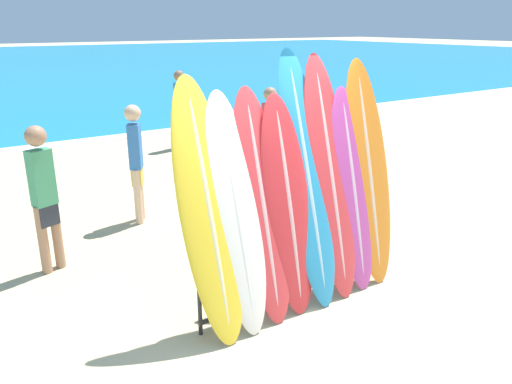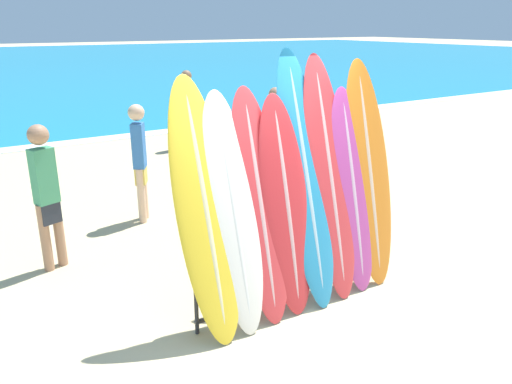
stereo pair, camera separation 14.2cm
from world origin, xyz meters
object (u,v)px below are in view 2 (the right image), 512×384
at_px(person_far_left, 140,159).
at_px(person_far_right, 188,106).
at_px(surfboard_slot_0, 205,212).
at_px(surfboard_slot_2, 260,207).
at_px(person_near_water, 46,193).
at_px(surfboard_slot_1, 233,214).
at_px(person_mid_beach, 275,133).
at_px(surfboard_slot_3, 286,207).
at_px(surfboard_slot_4, 306,180).
at_px(surfboard_slot_5, 330,179).
at_px(surfboard_slot_7, 369,174).
at_px(surfboard_slot_6, 353,191).
at_px(surfboard_rack, 297,256).

relative_size(person_far_left, person_far_right, 0.97).
bearing_deg(surfboard_slot_0, surfboard_slot_2, -1.95).
xyz_separation_m(person_near_water, person_far_left, (1.44, 0.91, -0.01)).
distance_m(surfboard_slot_0, surfboard_slot_1, 0.28).
bearing_deg(person_mid_beach, person_far_left, 9.01).
bearing_deg(surfboard_slot_0, surfboard_slot_3, -3.01).
bearing_deg(surfboard_slot_4, surfboard_slot_3, -165.50).
bearing_deg(surfboard_slot_1, surfboard_slot_5, 2.14).
bearing_deg(person_near_water, surfboard_slot_0, 95.64).
xyz_separation_m(surfboard_slot_3, surfboard_slot_7, (1.15, 0.05, 0.14)).
xyz_separation_m(surfboard_slot_7, person_far_left, (-1.57, 3.01, -0.28)).
height_order(surfboard_slot_0, person_far_left, surfboard_slot_0).
bearing_deg(surfboard_slot_5, person_far_left, 108.86).
xyz_separation_m(surfboard_slot_2, surfboard_slot_4, (0.59, 0.05, 0.17)).
bearing_deg(surfboard_slot_2, surfboard_slot_6, -0.71).
distance_m(surfboard_slot_3, person_mid_beach, 4.14).
bearing_deg(person_near_water, person_far_right, -149.62).
xyz_separation_m(surfboard_slot_7, person_far_right, (0.97, 6.88, -0.25)).
bearing_deg(surfboard_slot_1, person_far_left, 86.80).
height_order(surfboard_slot_2, person_mid_beach, surfboard_slot_2).
distance_m(surfboard_rack, surfboard_slot_6, 0.94).
relative_size(surfboard_slot_0, surfboard_slot_3, 1.10).
distance_m(surfboard_slot_6, person_far_left, 3.32).
bearing_deg(surfboard_slot_3, surfboard_slot_5, 5.81).
height_order(surfboard_slot_0, person_far_right, surfboard_slot_0).
xyz_separation_m(surfboard_slot_1, person_near_water, (-1.27, 2.14, -0.17)).
bearing_deg(person_far_right, person_near_water, 131.12).
bearing_deg(surfboard_slot_6, surfboard_slot_4, 173.64).
distance_m(surfboard_slot_0, person_far_left, 3.06).
bearing_deg(surfboard_slot_4, person_mid_beach, 60.39).
xyz_separation_m(surfboard_slot_4, person_far_right, (1.82, 6.85, -0.32)).
distance_m(surfboard_slot_7, person_mid_beach, 3.61).
height_order(surfboard_slot_2, surfboard_slot_6, surfboard_slot_2).
relative_size(surfboard_slot_4, person_mid_beach, 1.47).
bearing_deg(person_far_right, surfboard_slot_0, 147.54).
distance_m(surfboard_slot_0, surfboard_slot_2, 0.58).
relative_size(surfboard_slot_2, surfboard_slot_5, 0.89).
height_order(surfboard_slot_2, person_far_left, surfboard_slot_2).
bearing_deg(surfboard_slot_7, surfboard_slot_3, -177.69).
height_order(surfboard_slot_3, surfboard_slot_6, surfboard_slot_6).
distance_m(surfboard_slot_0, person_far_right, 7.51).
xyz_separation_m(surfboard_slot_7, person_near_water, (-3.02, 2.11, -0.28)).
relative_size(surfboard_slot_1, surfboard_slot_7, 0.91).
distance_m(surfboard_slot_0, surfboard_slot_3, 0.87).
bearing_deg(surfboard_slot_7, surfboard_slot_5, 178.46).
xyz_separation_m(surfboard_rack, person_near_water, (-2.02, 2.15, 0.44)).
distance_m(surfboard_slot_5, surfboard_slot_6, 0.34).
height_order(surfboard_slot_1, person_far_left, surfboard_slot_1).
bearing_deg(surfboard_slot_0, surfboard_rack, -2.48).
distance_m(surfboard_slot_2, surfboard_slot_4, 0.61).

